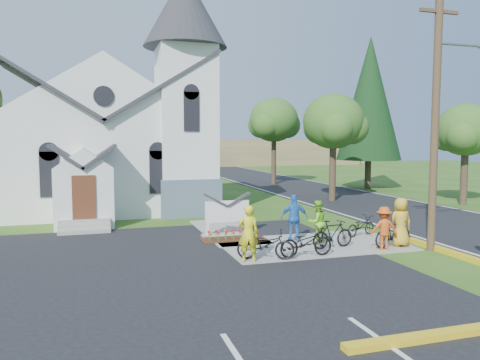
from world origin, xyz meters
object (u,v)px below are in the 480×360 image
object	(u,v)px
cyclist_0	(248,233)
cyclist_3	(384,228)
bike_3	(393,233)
cyclist_2	(294,218)
utility_pole	(437,103)
bike_4	(361,226)
church_sign	(227,212)
bike_0	(266,244)
bike_2	(306,242)
bike_1	(333,234)
cyclist_4	(401,222)
cyclist_1	(317,222)

from	to	relation	value
cyclist_0	cyclist_3	size ratio (longest dim) A/B	1.19
cyclist_0	bike_3	distance (m)	5.85
cyclist_2	cyclist_0	bearing A→B (deg)	55.19
cyclist_3	bike_3	world-z (taller)	cyclist_3
cyclist_0	cyclist_2	size ratio (longest dim) A/B	1.02
utility_pole	bike_4	bearing A→B (deg)	114.24
utility_pole	bike_4	xyz separation A→B (m)	(-1.27, 2.82, -4.93)
church_sign	bike_0	world-z (taller)	church_sign
bike_0	cyclist_2	size ratio (longest dim) A/B	1.04
church_sign	bike_2	size ratio (longest dim) A/B	1.13
cyclist_0	bike_3	xyz separation A→B (m)	(5.82, 0.35, -0.41)
cyclist_2	bike_2	xyz separation A→B (m)	(-0.65, -2.48, -0.42)
church_sign	bike_4	xyz separation A→B (m)	(5.29, -1.88, -0.55)
bike_1	cyclist_4	distance (m)	2.66
church_sign	cyclist_1	distance (m)	3.92
bike_1	bike_0	bearing A→B (deg)	97.14
cyclist_0	bike_4	world-z (taller)	cyclist_0
cyclist_4	cyclist_1	bearing A→B (deg)	-22.10
cyclist_3	cyclist_2	bearing A→B (deg)	-28.78
cyclist_2	bike_3	distance (m)	3.77
utility_pole	bike_4	world-z (taller)	utility_pole
bike_1	bike_3	xyz separation A→B (m)	(2.24, -0.52, 0.00)
church_sign	bike_1	world-z (taller)	church_sign
bike_4	bike_3	bearing A→B (deg)	162.46
bike_3	cyclist_4	world-z (taller)	cyclist_4
cyclist_0	bike_1	distance (m)	3.71
cyclist_2	bike_1	bearing A→B (deg)	130.43
church_sign	cyclist_3	size ratio (longest dim) A/B	1.39
cyclist_2	cyclist_4	bearing A→B (deg)	161.61
cyclist_3	bike_2	bearing A→B (deg)	16.47
cyclist_4	utility_pole	bearing A→B (deg)	145.86
cyclist_1	bike_4	world-z (taller)	cyclist_1
church_sign	cyclist_0	xyz separation A→B (m)	(-0.50, -4.40, -0.03)
cyclist_1	cyclist_3	bearing A→B (deg)	130.44
bike_3	bike_4	xyz separation A→B (m)	(-0.03, 2.17, -0.11)
cyclist_0	cyclist_1	distance (m)	3.79
church_sign	utility_pole	xyz separation A→B (m)	(6.56, -4.70, 4.38)
cyclist_2	cyclist_4	distance (m)	4.02
bike_0	bike_3	size ratio (longest dim) A/B	1.09
cyclist_4	bike_4	xyz separation A→B (m)	(-0.38, 2.13, -0.50)
church_sign	utility_pole	size ratio (longest dim) A/B	0.22
church_sign	cyclist_3	distance (m)	6.40
utility_pole	bike_2	size ratio (longest dim) A/B	5.13
church_sign	bike_1	bearing A→B (deg)	-48.88
bike_2	bike_4	xyz separation A→B (m)	(3.70, 2.52, -0.09)
cyclist_2	cyclist_4	size ratio (longest dim) A/B	1.00
bike_2	bike_3	world-z (taller)	bike_3
cyclist_2	cyclist_3	world-z (taller)	cyclist_2
bike_2	cyclist_0	bearing A→B (deg)	88.16
bike_1	bike_4	world-z (taller)	bike_1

